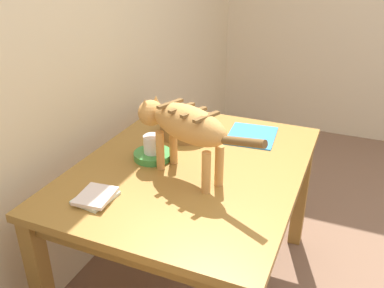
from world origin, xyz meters
TOP-DOWN VIEW (x-y plane):
  - wall_rear at (-0.00, 1.75)m, footprint 5.37×0.11m
  - dining_table at (0.10, 1.09)m, footprint 1.24×0.96m
  - cat at (0.00, 1.09)m, footprint 0.30×0.63m
  - saucer_bowl at (0.08, 1.28)m, footprint 0.18×0.18m
  - coffee_mug at (0.08, 1.28)m, footprint 0.12×0.08m
  - magazine at (0.49, 0.93)m, footprint 0.30×0.26m
  - book_stack at (-0.31, 1.32)m, footprint 0.17×0.15m
  - wicker_basket at (0.37, 1.25)m, footprint 0.26×0.26m

SIDE VIEW (x-z plane):
  - dining_table at x=0.10m, z-range 0.28..1.00m
  - magazine at x=0.49m, z-range 0.72..0.73m
  - book_stack at x=-0.31m, z-range 0.72..0.75m
  - saucer_bowl at x=0.08m, z-range 0.72..0.75m
  - wicker_basket at x=0.37m, z-range 0.72..0.81m
  - coffee_mug at x=0.08m, z-range 0.75..0.84m
  - cat at x=0.00m, z-range 0.79..1.11m
  - wall_rear at x=0.00m, z-range 0.00..2.50m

